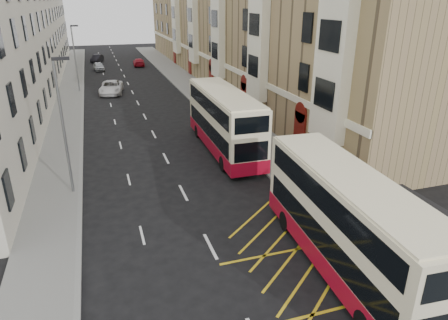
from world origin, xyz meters
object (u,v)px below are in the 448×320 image
object	(u,v)px
white_van	(111,87)
car_red	(139,62)
double_decker_rear	(224,121)
pedestrian_far	(319,175)
pedestrian_mid	(382,201)
street_lamp_near	(63,120)
double_decker_front	(347,223)
car_dark	(97,58)
street_lamp_far	(75,55)
car_silver	(99,66)
bus_shelter	(428,226)

from	to	relation	value
white_van	car_red	bearing A→B (deg)	83.16
double_decker_rear	pedestrian_far	size ratio (longest dim) A/B	6.40
pedestrian_mid	white_van	bearing A→B (deg)	105.83
street_lamp_near	double_decker_rear	distance (m)	11.98
street_lamp_near	pedestrian_far	world-z (taller)	street_lamp_near
street_lamp_near	pedestrian_far	size ratio (longest dim) A/B	4.31
double_decker_front	car_dark	size ratio (longest dim) A/B	2.76
pedestrian_far	car_red	bearing A→B (deg)	-70.90
pedestrian_far	car_red	xyz separation A→B (m)	(-4.64, 53.72, -0.42)
street_lamp_near	car_dark	xyz separation A→B (m)	(2.81, 56.73, -3.95)
street_lamp_far	car_dark	bearing A→B (deg)	84.01
pedestrian_far	white_van	distance (m)	33.82
pedestrian_mid	street_lamp_far	bearing A→B (deg)	109.89
car_silver	bus_shelter	bearing A→B (deg)	-83.08
double_decker_front	pedestrian_far	xyz separation A→B (m)	(3.00, 7.12, -1.21)
street_lamp_near	street_lamp_far	distance (m)	30.00
white_van	car_silver	bearing A→B (deg)	101.50
white_van	double_decker_rear	bearing A→B (deg)	-64.65
bus_shelter	car_red	xyz separation A→B (m)	(-4.98, 61.84, -1.48)
car_silver	pedestrian_mid	bearing A→B (deg)	-80.88
double_decker_rear	white_van	bearing A→B (deg)	107.79
double_decker_front	double_decker_rear	xyz separation A→B (m)	(-0.36, 15.61, 0.11)
double_decker_rear	car_silver	size ratio (longest dim) A/B	2.95
street_lamp_far	pedestrian_far	xyz separation A→B (m)	(14.35, -34.28, -3.56)
double_decker_rear	pedestrian_mid	xyz separation A→B (m)	(5.01, -12.21, -1.49)
street_lamp_far	car_red	bearing A→B (deg)	63.45
bus_shelter	pedestrian_mid	distance (m)	4.75
street_lamp_near	street_lamp_far	world-z (taller)	same
street_lamp_near	car_silver	xyz separation A→B (m)	(2.82, 46.47, -3.95)
double_decker_front	car_silver	world-z (taller)	double_decker_front
street_lamp_far	double_decker_rear	world-z (taller)	street_lamp_far
bus_shelter	car_red	world-z (taller)	bus_shelter
car_silver	double_decker_front	bearing A→B (deg)	-86.10
pedestrian_far	white_van	xyz separation A→B (m)	(-10.54, 32.14, -0.29)
pedestrian_mid	pedestrian_far	world-z (taller)	pedestrian_far
double_decker_front	street_lamp_near	bearing A→B (deg)	138.59
street_lamp_near	car_red	distance (m)	50.55
car_red	street_lamp_far	bearing A→B (deg)	67.29
pedestrian_mid	double_decker_rear	bearing A→B (deg)	109.36
double_decker_rear	car_silver	distance (m)	43.07
street_lamp_far	pedestrian_far	bearing A→B (deg)	-67.28
bus_shelter	car_dark	size ratio (longest dim) A/B	1.03
double_decker_front	car_dark	world-z (taller)	double_decker_front
car_dark	car_red	size ratio (longest dim) A/B	0.91
pedestrian_mid	car_red	bearing A→B (deg)	93.29
pedestrian_mid	pedestrian_far	bearing A→B (deg)	110.93
bus_shelter	street_lamp_near	size ratio (longest dim) A/B	0.53
street_lamp_near	street_lamp_far	xyz separation A→B (m)	(0.00, 30.00, 0.00)
double_decker_front	pedestrian_far	bearing A→B (deg)	70.84
bus_shelter	double_decker_rear	size ratio (longest dim) A/B	0.36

